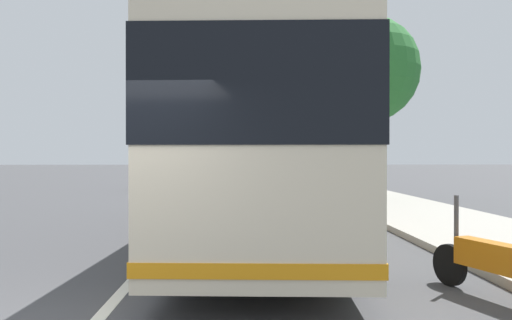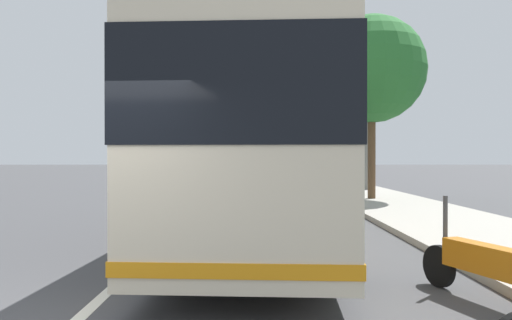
{
  "view_description": "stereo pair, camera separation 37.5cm",
  "coord_description": "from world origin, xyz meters",
  "px_view_note": "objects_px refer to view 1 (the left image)",
  "views": [
    {
      "loc": [
        -4.64,
        -1.51,
        1.73
      ],
      "look_at": [
        7.6,
        -1.92,
        1.66
      ],
      "focal_mm": 34.62,
      "sensor_mm": 36.0,
      "label": 1
    },
    {
      "loc": [
        -4.65,
        -1.88,
        1.73
      ],
      "look_at": [
        7.6,
        -1.92,
        1.66
      ],
      "focal_mm": 34.62,
      "sensor_mm": 36.0,
      "label": 2
    }
  ],
  "objects_px": {
    "motorcycle_angled": "(499,264)",
    "utility_pole": "(359,130)",
    "car_far_distant": "(203,169)",
    "car_side_street": "(168,177)",
    "coach_bus": "(263,145)",
    "roadside_tree_mid_block": "(366,70)"
  },
  "relations": [
    {
      "from": "motorcycle_angled",
      "to": "roadside_tree_mid_block",
      "type": "height_order",
      "value": "roadside_tree_mid_block"
    },
    {
      "from": "motorcycle_angled",
      "to": "utility_pole",
      "type": "bearing_deg",
      "value": -27.99
    },
    {
      "from": "car_side_street",
      "to": "utility_pole",
      "type": "distance_m",
      "value": 10.34
    },
    {
      "from": "coach_bus",
      "to": "car_side_street",
      "type": "xyz_separation_m",
      "value": [
        16.28,
        4.33,
        -1.34
      ]
    },
    {
      "from": "coach_bus",
      "to": "car_far_distant",
      "type": "relative_size",
      "value": 2.41
    },
    {
      "from": "coach_bus",
      "to": "utility_pole",
      "type": "xyz_separation_m",
      "value": [
        13.8,
        -5.4,
        1.1
      ]
    },
    {
      "from": "car_far_distant",
      "to": "utility_pole",
      "type": "relative_size",
      "value": 0.75
    },
    {
      "from": "car_side_street",
      "to": "utility_pole",
      "type": "xyz_separation_m",
      "value": [
        -2.48,
        -9.74,
        2.44
      ]
    },
    {
      "from": "coach_bus",
      "to": "roadside_tree_mid_block",
      "type": "height_order",
      "value": "roadside_tree_mid_block"
    },
    {
      "from": "motorcycle_angled",
      "to": "utility_pole",
      "type": "distance_m",
      "value": 18.79
    },
    {
      "from": "car_far_distant",
      "to": "roadside_tree_mid_block",
      "type": "height_order",
      "value": "roadside_tree_mid_block"
    },
    {
      "from": "car_far_distant",
      "to": "motorcycle_angled",
      "type": "bearing_deg",
      "value": 8.69
    },
    {
      "from": "car_far_distant",
      "to": "roadside_tree_mid_block",
      "type": "bearing_deg",
      "value": 16.83
    },
    {
      "from": "coach_bus",
      "to": "motorcycle_angled",
      "type": "distance_m",
      "value": 5.5
    },
    {
      "from": "coach_bus",
      "to": "motorcycle_angled",
      "type": "bearing_deg",
      "value": -147.11
    },
    {
      "from": "car_far_distant",
      "to": "car_side_street",
      "type": "height_order",
      "value": "car_far_distant"
    },
    {
      "from": "roadside_tree_mid_block",
      "to": "utility_pole",
      "type": "distance_m",
      "value": 5.61
    },
    {
      "from": "roadside_tree_mid_block",
      "to": "utility_pole",
      "type": "relative_size",
      "value": 1.17
    },
    {
      "from": "motorcycle_angled",
      "to": "utility_pole",
      "type": "xyz_separation_m",
      "value": [
        18.39,
        -2.8,
        2.64
      ]
    },
    {
      "from": "coach_bus",
      "to": "roadside_tree_mid_block",
      "type": "bearing_deg",
      "value": -23.64
    },
    {
      "from": "car_far_distant",
      "to": "car_side_street",
      "type": "bearing_deg",
      "value": -2.08
    },
    {
      "from": "car_far_distant",
      "to": "car_side_street",
      "type": "distance_m",
      "value": 18.74
    }
  ]
}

